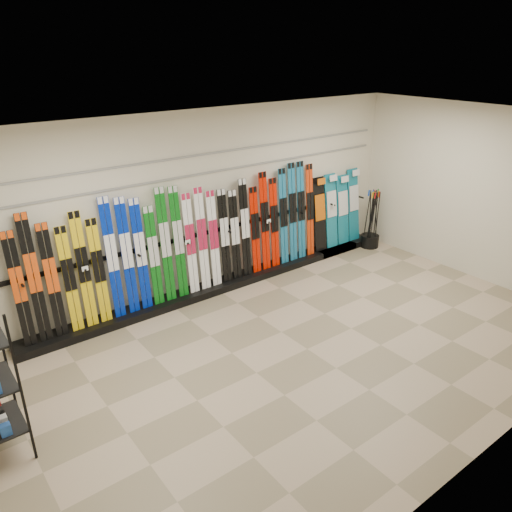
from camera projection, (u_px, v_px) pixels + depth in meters
floor at (307, 349)px, 6.92m from camera, size 8.00×8.00×0.00m
back_wall at (207, 203)px, 8.15m from camera, size 8.00×0.00×8.00m
right_wall at (482, 195)px, 8.56m from camera, size 0.00×5.00×5.00m
ceiling at (318, 129)px, 5.73m from camera, size 8.00×8.00×0.00m
ski_rack_base at (228, 283)px, 8.68m from camera, size 8.00×0.40×0.12m
skis at (191, 242)px, 7.97m from camera, size 5.37×0.18×1.83m
snowboards at (337, 210)px, 9.94m from camera, size 1.25×0.23×1.46m
pole_bin at (369, 241)px, 10.33m from camera, size 0.37×0.37×0.25m
ski_poles at (372, 219)px, 10.10m from camera, size 0.33×0.25×1.18m
slatwall_rail_0 at (206, 173)px, 7.93m from camera, size 7.60×0.02×0.03m
slatwall_rail_1 at (205, 154)px, 7.82m from camera, size 7.60×0.02×0.03m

